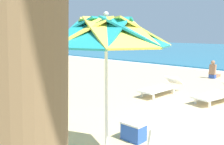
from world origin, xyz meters
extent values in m
cylinder|color=silver|center=(-1.01, -2.91, 1.08)|extent=(0.05, 0.05, 2.16)
cube|color=teal|center=(-0.56, -2.73, 2.30)|extent=(1.14, 1.07, 0.45)
cube|color=#EFDB4C|center=(-0.82, -2.46, 2.30)|extent=(1.07, 1.13, 0.45)
cube|color=teal|center=(-1.20, -2.46, 2.30)|extent=(1.07, 1.14, 0.45)
cube|color=#EFDB4C|center=(-1.46, -2.73, 2.30)|extent=(1.13, 1.07, 0.45)
cube|color=teal|center=(-1.46, -3.10, 2.30)|extent=(1.14, 1.07, 0.45)
cube|color=#EFDB4C|center=(-1.20, -3.37, 2.30)|extent=(1.07, 1.13, 0.45)
cube|color=teal|center=(-0.82, -3.37, 2.30)|extent=(1.07, 1.14, 0.45)
cube|color=#EFDB4C|center=(-0.56, -3.10, 2.30)|extent=(1.13, 1.07, 0.45)
sphere|color=silver|center=(-1.01, -2.91, 2.57)|extent=(0.08, 0.08, 0.08)
cube|color=white|center=(-0.31, -2.53, 0.67)|extent=(0.13, 0.42, 0.40)
cube|color=white|center=(-0.13, -2.31, 0.55)|extent=(0.40, 0.07, 0.03)
cylinder|color=silver|center=(-3.91, -3.01, 1.06)|extent=(0.05, 0.05, 2.11)
cube|color=teal|center=(-3.37, -2.79, 2.31)|extent=(1.31, 1.27, 0.60)
cube|color=#EFDB4C|center=(-3.68, -2.48, 2.31)|extent=(1.26, 1.35, 0.60)
cube|color=teal|center=(-4.13, -2.48, 2.31)|extent=(1.27, 1.31, 0.60)
cube|color=#EFDB4C|center=(-4.44, -2.79, 2.31)|extent=(1.35, 1.26, 0.60)
cube|color=#EFDB4C|center=(-3.37, -3.24, 2.31)|extent=(1.35, 1.26, 0.60)
sphere|color=silver|center=(-3.91, -3.01, 2.65)|extent=(0.08, 0.08, 0.08)
cube|color=white|center=(-4.01, -2.03, 0.44)|extent=(0.61, 0.61, 0.05)
cube|color=white|center=(-3.90, -1.86, 0.67)|extent=(0.40, 0.31, 0.40)
cube|color=white|center=(-3.84, -2.14, 0.55)|extent=(0.25, 0.35, 0.03)
cube|color=white|center=(-4.18, -1.92, 0.55)|extent=(0.25, 0.35, 0.03)
cylinder|color=white|center=(-3.96, -2.27, 0.21)|extent=(0.04, 0.04, 0.41)
cylinder|color=white|center=(-4.25, -2.08, 0.21)|extent=(0.04, 0.04, 0.41)
cylinder|color=white|center=(-3.76, -1.98, 0.21)|extent=(0.04, 0.04, 0.41)
cylinder|color=white|center=(-4.06, -1.78, 0.21)|extent=(0.04, 0.04, 0.41)
cube|color=white|center=(-3.20, -3.12, 0.44)|extent=(0.62, 0.62, 0.05)
cube|color=white|center=(-3.07, -3.27, 0.67)|extent=(0.38, 0.35, 0.40)
cube|color=white|center=(-3.35, -3.25, 0.55)|extent=(0.29, 0.33, 0.03)
cube|color=white|center=(-3.05, -2.99, 0.55)|extent=(0.29, 0.33, 0.03)
cylinder|color=white|center=(-3.45, -3.11, 0.21)|extent=(0.04, 0.04, 0.41)
cylinder|color=white|center=(-3.18, -2.87, 0.21)|extent=(0.04, 0.04, 0.41)
cylinder|color=white|center=(-3.21, -3.37, 0.21)|extent=(0.04, 0.04, 0.41)
cylinder|color=white|center=(-2.95, -3.14, 0.21)|extent=(0.04, 0.04, 0.41)
cube|color=white|center=(-4.49, -3.20, 0.55)|extent=(0.04, 0.40, 0.03)
cylinder|color=white|center=(-4.86, -3.02, 0.21)|extent=(0.04, 0.04, 0.41)
cylinder|color=white|center=(-4.51, -3.03, 0.21)|extent=(0.04, 0.04, 0.41)
cube|color=white|center=(-6.28, -2.38, 0.44)|extent=(0.60, 0.60, 0.05)
cube|color=white|center=(-6.45, -2.28, 0.67)|extent=(0.29, 0.41, 0.40)
cube|color=white|center=(-6.18, -2.21, 0.55)|extent=(0.36, 0.23, 0.03)
cylinder|color=white|center=(-6.04, -2.32, 0.21)|extent=(0.04, 0.04, 0.41)
cylinder|color=white|center=(-6.34, -2.14, 0.21)|extent=(0.04, 0.04, 0.41)
cube|color=white|center=(-1.31, 2.46, 0.25)|extent=(0.98, 1.80, 0.06)
cube|color=white|center=(-1.19, 1.79, 0.11)|extent=(0.06, 0.06, 0.22)
cube|color=white|center=(-1.69, 1.89, 0.11)|extent=(0.06, 0.06, 0.22)
cube|color=white|center=(-1.43, 3.14, 0.11)|extent=(0.06, 0.06, 0.22)
cube|color=white|center=(-3.20, 2.01, 0.25)|extent=(0.71, 1.73, 0.06)
cube|color=white|center=(-3.15, 3.06, 0.44)|extent=(0.63, 0.50, 0.36)
cube|color=white|center=(-2.97, 1.36, 0.11)|extent=(0.06, 0.06, 0.22)
cube|color=white|center=(-3.48, 1.38, 0.11)|extent=(0.06, 0.06, 0.22)
cube|color=white|center=(-2.92, 2.63, 0.11)|extent=(0.06, 0.06, 0.22)
cube|color=white|center=(-3.43, 2.65, 0.11)|extent=(0.06, 0.06, 0.22)
cylinder|color=brown|center=(1.14, -5.39, 2.13)|extent=(0.25, 0.41, 4.26)
cube|color=blue|center=(-1.42, -1.67, 0.18)|extent=(0.48, 0.32, 0.36)
cube|color=white|center=(-1.42, -1.67, 0.38)|extent=(0.50, 0.34, 0.04)
cube|color=#2D4CA5|center=(-3.14, 6.89, 0.10)|extent=(0.30, 0.24, 0.20)
cube|color=#9E7051|center=(-3.14, 6.87, 0.46)|extent=(0.30, 0.25, 0.54)
sphere|color=#9E7051|center=(-3.14, 6.86, 0.82)|extent=(0.20, 0.20, 0.20)
cube|color=#9E7051|center=(-3.14, 7.29, 0.07)|extent=(0.26, 0.76, 0.14)
camera|label=1|loc=(1.72, -5.67, 2.28)|focal=39.87mm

